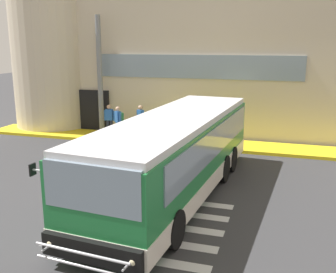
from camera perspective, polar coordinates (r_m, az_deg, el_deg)
name	(u,v)px	position (r m, az deg, el deg)	size (l,w,h in m)	color
ground_plane	(136,171)	(15.64, -4.72, -5.13)	(80.00, 90.00, 0.02)	#353538
bay_paint_stripes	(147,223)	(11.34, -3.09, -12.55)	(4.40, 3.96, 0.01)	silver
terminal_building	(190,55)	(26.04, 3.26, 11.89)	(18.50, 13.80, 8.50)	beige
boarding_curb	(170,141)	(19.97, 0.35, -0.68)	(20.70, 2.00, 0.15)	yellow
entry_support_column	(100,75)	(21.53, -9.96, 8.83)	(0.28, 0.28, 6.28)	slate
bus_main_foreground	(175,157)	(12.81, 1.09, -3.03)	(3.81, 10.80, 2.70)	#1E7238
passenger_near_column	(109,119)	(20.87, -8.59, 2.61)	(0.59, 0.25, 1.68)	#1E2338
passenger_by_doorway	(119,120)	(20.19, -7.25, 2.38)	(0.52, 0.51, 1.68)	#1E2338
passenger_at_curb_edge	(141,119)	(20.48, -4.05, 2.52)	(0.50, 0.40, 1.68)	#4C4233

